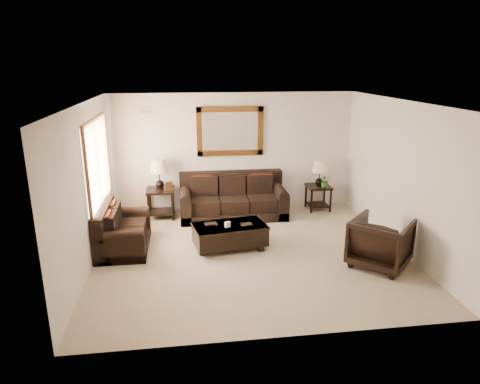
{
  "coord_description": "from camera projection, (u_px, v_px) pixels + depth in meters",
  "views": [
    {
      "loc": [
        -1.15,
        -7.02,
        3.32
      ],
      "look_at": [
        -0.11,
        0.6,
        0.99
      ],
      "focal_mm": 32.0,
      "sensor_mm": 36.0,
      "label": 1
    }
  ],
  "objects": [
    {
      "name": "end_table_right",
      "position": [
        319.0,
        178.0,
        9.88
      ],
      "size": [
        0.53,
        0.53,
        1.17
      ],
      "color": "black",
      "rests_on": "room"
    },
    {
      "name": "armchair",
      "position": [
        381.0,
        240.0,
        7.19
      ],
      "size": [
        1.23,
        1.23,
        0.92
      ],
      "primitive_type": "imported",
      "rotation": [
        0.0,
        0.0,
        2.37
      ],
      "color": "black",
      "rests_on": "floor"
    },
    {
      "name": "window",
      "position": [
        98.0,
        164.0,
        7.82
      ],
      "size": [
        0.07,
        1.96,
        1.66
      ],
      "color": "white",
      "rests_on": "room"
    },
    {
      "name": "loveseat",
      "position": [
        121.0,
        233.0,
        7.91
      ],
      "size": [
        0.88,
        1.48,
        0.83
      ],
      "rotation": [
        0.0,
        0.0,
        1.57
      ],
      "color": "black",
      "rests_on": "room"
    },
    {
      "name": "air_vent",
      "position": [
        146.0,
        110.0,
        9.19
      ],
      "size": [
        0.25,
        0.02,
        0.18
      ],
      "primitive_type": "cube",
      "color": "#999999",
      "rests_on": "room"
    },
    {
      "name": "end_table_left",
      "position": [
        160.0,
        180.0,
        9.35
      ],
      "size": [
        0.6,
        0.6,
        1.33
      ],
      "color": "black",
      "rests_on": "room"
    },
    {
      "name": "coffee_table",
      "position": [
        230.0,
        233.0,
        7.94
      ],
      "size": [
        1.43,
        0.93,
        0.56
      ],
      "rotation": [
        0.0,
        0.0,
        0.17
      ],
      "color": "black",
      "rests_on": "room"
    },
    {
      "name": "room",
      "position": [
        251.0,
        182.0,
        7.38
      ],
      "size": [
        5.51,
        5.01,
        2.71
      ],
      "color": "#9A8B6A",
      "rests_on": "ground"
    },
    {
      "name": "mirror",
      "position": [
        230.0,
        131.0,
        9.56
      ],
      "size": [
        1.5,
        0.06,
        1.1
      ],
      "color": "#522A10",
      "rests_on": "room"
    },
    {
      "name": "potted_plant",
      "position": [
        325.0,
        182.0,
        9.83
      ],
      "size": [
        0.32,
        0.34,
        0.23
      ],
      "primitive_type": "imported",
      "rotation": [
        0.0,
        0.0,
        -0.25
      ],
      "color": "#25541C",
      "rests_on": "end_table_right"
    },
    {
      "name": "sofa",
      "position": [
        233.0,
        201.0,
        9.59
      ],
      "size": [
        2.34,
        1.01,
        0.96
      ],
      "color": "black",
      "rests_on": "room"
    }
  ]
}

